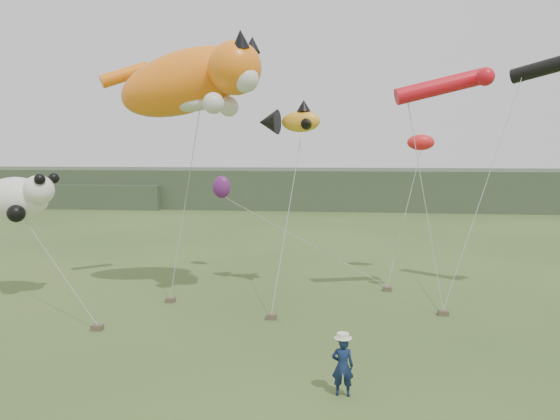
# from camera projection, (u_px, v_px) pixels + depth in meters

# --- Properties ---
(ground) EXTENTS (120.00, 120.00, 0.00)m
(ground) POSITION_uv_depth(u_px,v_px,m) (293.00, 366.00, 15.06)
(ground) COLOR #385123
(ground) RESTS_ON ground
(headland) EXTENTS (90.00, 13.00, 4.00)m
(headland) POSITION_uv_depth(u_px,v_px,m) (306.00, 188.00, 59.33)
(headland) COLOR #2D3D28
(headland) RESTS_ON ground
(festival_attendant) EXTENTS (0.54, 0.36, 1.47)m
(festival_attendant) POSITION_uv_depth(u_px,v_px,m) (343.00, 366.00, 13.19)
(festival_attendant) COLOR #111F41
(festival_attendant) RESTS_ON ground
(sandbag_anchors) EXTENTS (12.05, 6.70, 0.18)m
(sandbag_anchors) POSITION_uv_depth(u_px,v_px,m) (279.00, 308.00, 20.36)
(sandbag_anchors) COLOR brown
(sandbag_anchors) RESTS_ON ground
(cat_kite) EXTENTS (7.12, 3.80, 3.85)m
(cat_kite) POSITION_uv_depth(u_px,v_px,m) (196.00, 80.00, 21.18)
(cat_kite) COLOR orange
(cat_kite) RESTS_ON ground
(fish_kite) EXTENTS (2.70, 1.80, 1.36)m
(fish_kite) POSITION_uv_depth(u_px,v_px,m) (289.00, 121.00, 21.97)
(fish_kite) COLOR gold
(fish_kite) RESTS_ON ground
(tube_kites) EXTENTS (7.92, 3.21, 2.16)m
(tube_kites) POSITION_uv_depth(u_px,v_px,m) (502.00, 75.00, 20.50)
(tube_kites) COLOR black
(tube_kites) RESTS_ON ground
(panda_kite) EXTENTS (3.09, 2.00, 1.92)m
(panda_kite) POSITION_uv_depth(u_px,v_px,m) (19.00, 198.00, 21.60)
(panda_kite) COLOR white
(panda_kite) RESTS_ON ground
(misc_kites) EXTENTS (10.50, 0.80, 3.05)m
(misc_kites) POSITION_uv_depth(u_px,v_px,m) (324.00, 164.00, 25.80)
(misc_kites) COLOR red
(misc_kites) RESTS_ON ground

